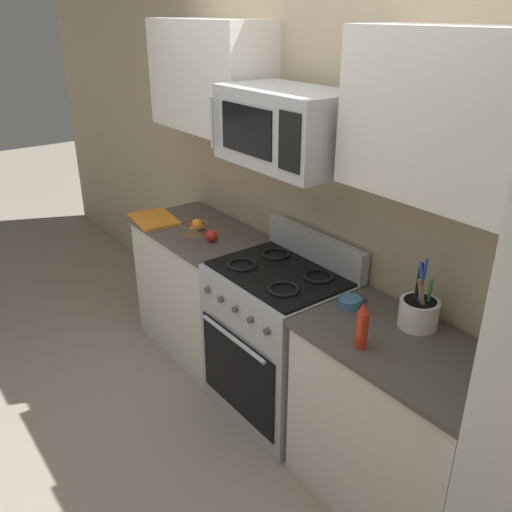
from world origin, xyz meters
name	(u,v)px	position (x,y,z in m)	size (l,w,h in m)	color
ground_plane	(186,452)	(0.00, 0.00, 0.00)	(16.00, 16.00, 0.00)	gray
wall_back	(331,194)	(0.00, 1.01, 1.30)	(8.00, 0.10, 2.60)	tan
counter_left	(200,288)	(-0.87, 0.65, 0.46)	(0.95, 0.58, 0.91)	silver
range_oven	(278,341)	(0.00, 0.65, 0.47)	(0.76, 0.63, 1.09)	#B2B5BA
counter_right	(394,425)	(0.87, 0.65, 0.46)	(0.95, 0.58, 0.91)	silver
microwave	(287,127)	(0.00, 0.68, 1.71)	(0.72, 0.44, 0.37)	#B2B5BA
upper_cabinets_left	(210,76)	(-0.87, 0.79, 1.87)	(0.94, 0.34, 0.65)	silver
upper_cabinets_right	(459,118)	(0.87, 0.79, 1.87)	(0.94, 0.34, 0.65)	silver
utensil_crock	(419,312)	(0.80, 0.82, 0.99)	(0.18, 0.18, 0.33)	white
fruit_basket	(194,227)	(-0.80, 0.59, 0.95)	(0.19, 0.19, 0.10)	brown
apple_loose	(211,236)	(-0.62, 0.61, 0.95)	(0.08, 0.08, 0.08)	red
cutting_board	(154,219)	(-1.18, 0.49, 0.92)	(0.36, 0.27, 0.02)	orange
bottle_hot_sauce	(362,326)	(0.76, 0.48, 1.02)	(0.05, 0.05, 0.24)	red
prep_bowl	(350,302)	(0.48, 0.70, 0.93)	(0.11, 0.11, 0.04)	teal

